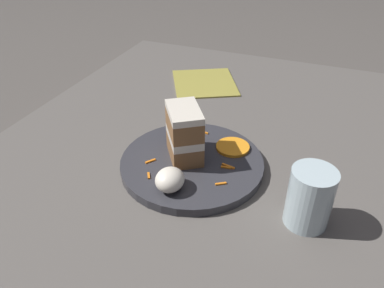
{
  "coord_description": "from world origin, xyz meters",
  "views": [
    {
      "loc": [
        0.5,
        0.21,
        0.49
      ],
      "look_at": [
        -0.05,
        -0.01,
        0.09
      ],
      "focal_mm": 35.0,
      "sensor_mm": 36.0,
      "label": 1
    }
  ],
  "objects_px": {
    "cream_dollop": "(170,180)",
    "drinking_glass": "(309,201)",
    "cake_slice": "(184,133)",
    "plate": "(192,163)",
    "menu_card": "(204,83)",
    "orange_garnish": "(233,147)"
  },
  "relations": [
    {
      "from": "drinking_glass",
      "to": "menu_card",
      "type": "height_order",
      "value": "drinking_glass"
    },
    {
      "from": "cake_slice",
      "to": "cream_dollop",
      "type": "distance_m",
      "value": 0.11
    },
    {
      "from": "cake_slice",
      "to": "cream_dollop",
      "type": "relative_size",
      "value": 1.9
    },
    {
      "from": "cream_dollop",
      "to": "cake_slice",
      "type": "bearing_deg",
      "value": -171.97
    },
    {
      "from": "orange_garnish",
      "to": "drinking_glass",
      "type": "xyz_separation_m",
      "value": [
        0.14,
        0.17,
        0.02
      ]
    },
    {
      "from": "cake_slice",
      "to": "cream_dollop",
      "type": "xyz_separation_m",
      "value": [
        0.1,
        0.01,
        -0.03
      ]
    },
    {
      "from": "cake_slice",
      "to": "drinking_glass",
      "type": "distance_m",
      "value": 0.26
    },
    {
      "from": "menu_card",
      "to": "orange_garnish",
      "type": "bearing_deg",
      "value": -88.45
    },
    {
      "from": "plate",
      "to": "drinking_glass",
      "type": "height_order",
      "value": "drinking_glass"
    },
    {
      "from": "plate",
      "to": "orange_garnish",
      "type": "relative_size",
      "value": 4.11
    },
    {
      "from": "plate",
      "to": "menu_card",
      "type": "height_order",
      "value": "plate"
    },
    {
      "from": "cake_slice",
      "to": "menu_card",
      "type": "distance_m",
      "value": 0.39
    },
    {
      "from": "plate",
      "to": "menu_card",
      "type": "xyz_separation_m",
      "value": [
        -0.38,
        -0.11,
        -0.01
      ]
    },
    {
      "from": "menu_card",
      "to": "drinking_glass",
      "type": "bearing_deg",
      "value": -80.51
    },
    {
      "from": "plate",
      "to": "orange_garnish",
      "type": "height_order",
      "value": "orange_garnish"
    },
    {
      "from": "drinking_glass",
      "to": "menu_card",
      "type": "bearing_deg",
      "value": -142.48
    },
    {
      "from": "cream_dollop",
      "to": "drinking_glass",
      "type": "bearing_deg",
      "value": 96.35
    },
    {
      "from": "cake_slice",
      "to": "menu_card",
      "type": "relative_size",
      "value": 0.58
    },
    {
      "from": "orange_garnish",
      "to": "drinking_glass",
      "type": "bearing_deg",
      "value": 50.77
    },
    {
      "from": "cake_slice",
      "to": "drinking_glass",
      "type": "bearing_deg",
      "value": 129.1
    },
    {
      "from": "orange_garnish",
      "to": "menu_card",
      "type": "bearing_deg",
      "value": -150.42
    },
    {
      "from": "cream_dollop",
      "to": "orange_garnish",
      "type": "bearing_deg",
      "value": 157.36
    }
  ]
}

